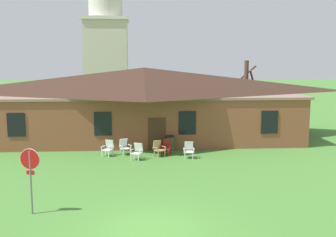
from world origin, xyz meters
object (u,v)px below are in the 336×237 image
(lawn_chair_by_porch, at_px, (108,148))
(lawn_chair_left_end, at_px, (137,151))
(stop_sign, at_px, (30,168))
(lawn_chair_near_door, at_px, (125,146))
(trash_bin, at_px, (170,143))
(lawn_chair_middle, at_px, (158,148))
(lawn_chair_right_end, at_px, (167,147))
(lawn_chair_far_side, at_px, (189,150))

(lawn_chair_by_porch, height_order, lawn_chair_left_end, same)
(stop_sign, height_order, lawn_chair_near_door, stop_sign)
(stop_sign, relative_size, trash_bin, 2.60)
(lawn_chair_middle, distance_m, lawn_chair_right_end, 0.64)
(trash_bin, bearing_deg, lawn_chair_far_side, -63.09)
(stop_sign, distance_m, lawn_chair_right_end, 11.10)
(stop_sign, height_order, lawn_chair_right_end, stop_sign)
(lawn_chair_middle, height_order, lawn_chair_far_side, same)
(stop_sign, xyz_separation_m, lawn_chair_right_end, (5.75, 9.41, -1.31))
(lawn_chair_middle, xyz_separation_m, lawn_chair_right_end, (0.52, 0.36, 0.00))
(lawn_chair_by_porch, xyz_separation_m, lawn_chair_middle, (3.05, -0.33, 0.00))
(lawn_chair_middle, bearing_deg, lawn_chair_near_door, 163.61)
(lawn_chair_left_end, distance_m, trash_bin, 2.96)
(lawn_chair_middle, height_order, trash_bin, trash_bin)
(stop_sign, relative_size, lawn_chair_far_side, 2.66)
(lawn_chair_right_end, bearing_deg, lawn_chair_by_porch, -179.41)
(stop_sign, bearing_deg, lawn_chair_near_door, 71.90)
(lawn_chair_near_door, distance_m, lawn_chair_far_side, 4.02)
(stop_sign, xyz_separation_m, lawn_chair_by_porch, (2.18, 9.37, -1.31))
(lawn_chair_near_door, height_order, lawn_chair_right_end, same)
(lawn_chair_near_door, height_order, trash_bin, trash_bin)
(stop_sign, xyz_separation_m, lawn_chair_far_side, (7.01, 8.50, -1.31))
(lawn_chair_near_door, bearing_deg, lawn_chair_far_side, -16.67)
(lawn_chair_near_door, relative_size, trash_bin, 0.98)
(lawn_chair_left_end, relative_size, lawn_chair_far_side, 1.00)
(lawn_chair_by_porch, bearing_deg, lawn_chair_near_door, 16.12)
(stop_sign, height_order, trash_bin, stop_sign)
(lawn_chair_near_door, bearing_deg, trash_bin, 14.62)
(lawn_chair_left_end, bearing_deg, stop_sign, -115.37)
(stop_sign, height_order, lawn_chair_left_end, stop_sign)
(lawn_chair_middle, bearing_deg, lawn_chair_right_end, 34.84)
(lawn_chair_near_door, distance_m, lawn_chair_middle, 2.16)
(lawn_chair_middle, relative_size, trash_bin, 0.98)
(lawn_chair_far_side, bearing_deg, trash_bin, 116.91)
(lawn_chair_by_porch, relative_size, lawn_chair_far_side, 1.00)
(lawn_chair_near_door, xyz_separation_m, lawn_chair_left_end, (0.79, -1.34, 0.00))
(stop_sign, bearing_deg, lawn_chair_far_side, 50.50)
(lawn_chair_far_side, height_order, trash_bin, trash_bin)
(lawn_chair_by_porch, distance_m, lawn_chair_near_door, 1.02)
(lawn_chair_near_door, relative_size, lawn_chair_left_end, 1.00)
(lawn_chair_left_end, xyz_separation_m, trash_bin, (2.09, 2.09, -0.00))
(lawn_chair_left_end, bearing_deg, trash_bin, 44.91)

